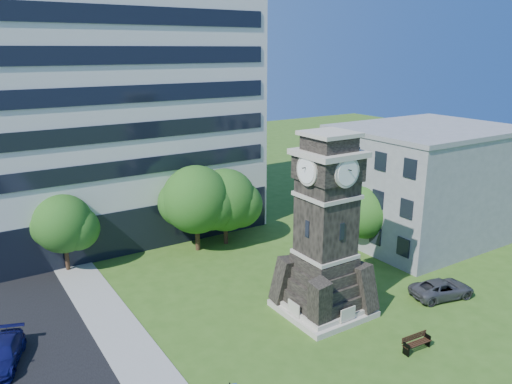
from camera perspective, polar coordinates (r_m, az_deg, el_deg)
ground at (r=32.07m, az=5.72°, el=-16.25°), size 160.00×160.00×0.00m
sidewalk at (r=32.04m, az=-14.39°, el=-16.70°), size 3.00×70.00×0.06m
clock_tower at (r=32.80m, az=7.93°, el=-5.22°), size 5.40×5.40×12.22m
office_tall at (r=48.96m, az=-16.52°, el=12.06°), size 26.20×15.11×28.60m
office_low at (r=48.60m, az=18.63°, el=1.05°), size 15.20×12.20×10.40m
car_street_north at (r=32.58m, az=-27.02°, el=-16.20°), size 3.30×4.89×1.31m
car_east_lot at (r=38.53m, az=20.49°, el=-10.31°), size 5.02×3.19×1.29m
park_bench at (r=32.00m, az=17.83°, el=-15.99°), size 1.93×0.52×1.00m
tree_nw at (r=41.87m, az=-21.08°, el=-3.58°), size 5.09×4.63×6.27m
tree_nc at (r=43.17m, az=-6.74°, el=-1.07°), size 6.49×5.90×7.60m
tree_ne at (r=44.54m, az=-3.46°, el=-1.08°), size 6.17×5.61×6.96m
tree_east at (r=43.95m, az=12.49°, el=-2.41°), size 5.06×4.60×5.90m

